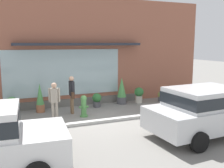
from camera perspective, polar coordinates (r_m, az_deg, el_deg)
The scene contains 13 objects.
ground_plane at distance 10.45m, azimuth -2.51°, elevation -8.21°, with size 60.00×60.00×0.00m, color gray.
curb_strip at distance 10.25m, azimuth -2.14°, elevation -8.20°, with size 14.00×0.24×0.12m, color #B2B2AD.
storefront at distance 13.03m, azimuth -7.42°, elevation 6.90°, with size 14.00×0.81×5.34m.
fire_hydrant at distance 11.01m, azimuth -6.29°, elevation -4.81°, with size 0.41×0.38×0.92m.
pedestrian_with_handbag at distance 11.43m, azimuth -8.90°, elevation -1.75°, with size 0.22×0.67×1.67m.
pedestrian_passerby at distance 10.36m, azimuth -12.64°, elevation -3.37°, with size 0.44×0.27×1.58m.
parked_car_silver at distance 9.26m, azimuth 20.32°, elevation -5.17°, with size 4.37×2.31×1.63m.
potted_plant_low_front at distance 12.05m, azimuth -15.66°, elevation -3.08°, with size 0.38×0.38×1.33m.
potted_plant_doorstep at distance 13.23m, azimuth 2.17°, elevation -1.59°, with size 0.51×0.51×1.37m.
potted_plant_corner_tall at distance 12.59m, azimuth -3.39°, elevation -3.47°, with size 0.45×0.45×0.69m.
potted_plant_window_center at distance 13.48m, azimuth 5.99°, elevation -2.25°, with size 0.48×0.48×0.82m.
potted_plant_by_entrance at distance 14.09m, azimuth 10.80°, elevation -2.65°, with size 0.35×0.35×0.53m.
potted_plant_window_left at distance 12.11m, azimuth -21.29°, elevation -4.43°, with size 0.54×0.54×0.78m.
Camera 1 is at (-3.35, -9.40, 3.11)m, focal length 41.24 mm.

